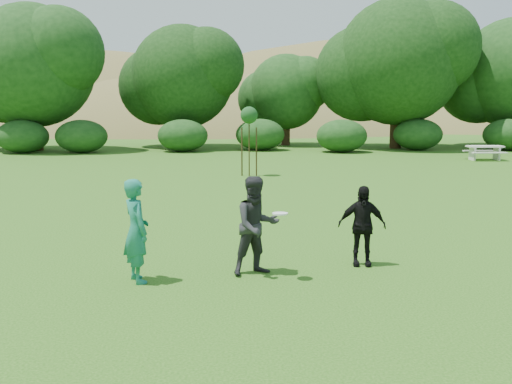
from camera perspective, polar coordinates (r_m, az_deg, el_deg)
ground at (r=9.76m, az=0.57°, el=-9.18°), size 120.00×120.00×0.00m
player_teal at (r=9.88m, az=-11.88°, el=-3.81°), size 0.68×0.77×1.78m
player_grey at (r=10.09m, az=0.06°, el=-3.39°), size 1.05×0.94×1.76m
player_black at (r=10.84m, az=10.53°, el=-3.33°), size 0.92×0.46×1.52m
frisbee at (r=9.71m, az=2.43°, el=-2.17°), size 0.27×0.27×0.03m
sapling at (r=23.48m, az=-0.70°, el=7.50°), size 0.70×0.70×2.85m
picnic_table at (r=32.30m, az=21.90°, el=3.89°), size 1.80×1.48×0.76m
hillside at (r=79.15m, az=-1.93°, el=-1.90°), size 150.00×72.00×52.00m
tree_row at (r=38.16m, az=3.69°, el=11.76°), size 53.92×10.38×9.62m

